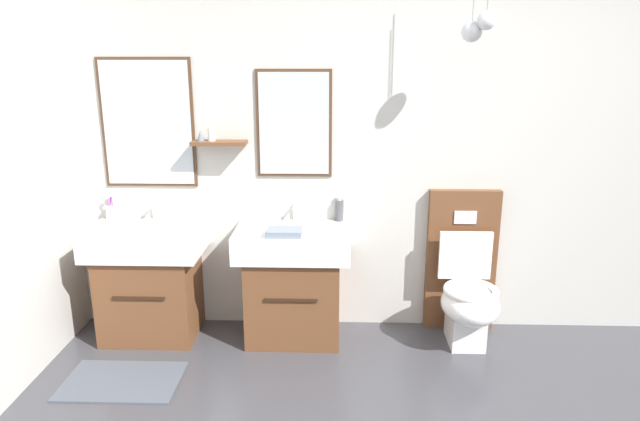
% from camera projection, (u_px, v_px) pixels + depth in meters
% --- Properties ---
extents(wall_back, '(5.19, 0.54, 2.59)m').
position_uv_depth(wall_back, '(434.00, 144.00, 3.78)').
color(wall_back, beige).
rests_on(wall_back, ground).
extents(bath_mat, '(0.68, 0.44, 0.01)m').
position_uv_depth(bath_mat, '(122.00, 381.00, 3.33)').
color(bath_mat, '#474C56').
rests_on(bath_mat, ground).
extents(vanity_sink_left, '(0.75, 0.51, 0.78)m').
position_uv_depth(vanity_sink_left, '(150.00, 278.00, 3.81)').
color(vanity_sink_left, brown).
rests_on(vanity_sink_left, ground).
extents(tap_on_left_sink, '(0.03, 0.13, 0.11)m').
position_uv_depth(tap_on_left_sink, '(154.00, 209.00, 3.87)').
color(tap_on_left_sink, silver).
rests_on(tap_on_left_sink, vanity_sink_left).
extents(vanity_sink_right, '(0.75, 0.51, 0.78)m').
position_uv_depth(vanity_sink_right, '(294.00, 280.00, 3.78)').
color(vanity_sink_right, brown).
rests_on(vanity_sink_right, ground).
extents(tap_on_right_sink, '(0.03, 0.13, 0.11)m').
position_uv_depth(tap_on_right_sink, '(295.00, 210.00, 3.84)').
color(tap_on_right_sink, silver).
rests_on(tap_on_right_sink, vanity_sink_right).
extents(toilet, '(0.48, 0.62, 1.00)m').
position_uv_depth(toilet, '(465.00, 286.00, 3.77)').
color(toilet, brown).
rests_on(toilet, ground).
extents(toothbrush_cup, '(0.07, 0.07, 0.19)m').
position_uv_depth(toothbrush_cup, '(111.00, 211.00, 3.87)').
color(toothbrush_cup, silver).
rests_on(toothbrush_cup, vanity_sink_left).
extents(soap_dispenser, '(0.06, 0.06, 0.18)m').
position_uv_depth(soap_dispenser, '(339.00, 210.00, 3.83)').
color(soap_dispenser, '#4C4C51').
rests_on(soap_dispenser, vanity_sink_right).
extents(folded_hand_towel, '(0.22, 0.16, 0.04)m').
position_uv_depth(folded_hand_towel, '(284.00, 232.00, 3.53)').
color(folded_hand_towel, gray).
rests_on(folded_hand_towel, vanity_sink_right).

